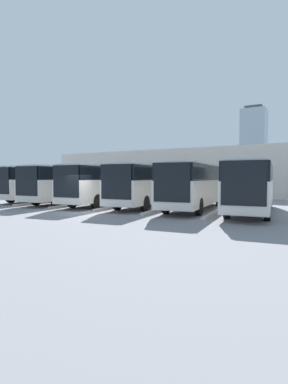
% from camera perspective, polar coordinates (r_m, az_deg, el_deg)
% --- Properties ---
extents(ground_plane, '(600.00, 600.00, 0.00)m').
position_cam_1_polar(ground_plane, '(20.51, -11.67, -3.80)').
color(ground_plane, gray).
extents(bus_0, '(3.63, 11.21, 3.30)m').
position_cam_1_polar(bus_0, '(20.80, 19.83, 1.25)').
color(bus_0, silver).
rests_on(bus_0, ground_plane).
extents(curb_divider_0, '(0.98, 6.73, 0.15)m').
position_cam_1_polar(curb_divider_0, '(19.81, 13.25, -3.83)').
color(curb_divider_0, '#B2B2AD').
rests_on(curb_divider_0, ground_plane).
extents(bus_1, '(3.63, 11.21, 3.30)m').
position_cam_1_polar(bus_1, '(22.07, 9.81, 1.47)').
color(bus_1, silver).
rests_on(bus_1, ground_plane).
extents(curb_divider_1, '(0.98, 6.73, 0.15)m').
position_cam_1_polar(curb_divider_1, '(21.49, 3.29, -3.24)').
color(curb_divider_1, '#B2B2AD').
rests_on(curb_divider_1, ground_plane).
extents(bus_2, '(3.63, 11.21, 3.30)m').
position_cam_1_polar(bus_2, '(23.91, 1.06, 1.61)').
color(bus_2, silver).
rests_on(bus_2, ground_plane).
extents(curb_divider_2, '(0.98, 6.73, 0.15)m').
position_cam_1_polar(curb_divider_2, '(23.69, -5.05, -2.68)').
color(curb_divider_2, '#B2B2AD').
rests_on(curb_divider_2, ground_plane).
extents(bus_3, '(3.63, 11.21, 3.30)m').
position_cam_1_polar(bus_3, '(25.75, -7.06, 1.68)').
color(bus_3, silver).
rests_on(bus_3, ground_plane).
extents(curb_divider_3, '(0.98, 6.73, 0.15)m').
position_cam_1_polar(curb_divider_3, '(25.87, -12.71, -2.27)').
color(curb_divider_3, '#B2B2AD').
rests_on(curb_divider_3, ground_plane).
extents(bus_4, '(3.63, 11.21, 3.30)m').
position_cam_1_polar(bus_4, '(28.24, -13.59, 1.73)').
color(bus_4, silver).
rests_on(bus_4, ground_plane).
extents(curb_divider_4, '(0.98, 6.73, 0.15)m').
position_cam_1_polar(curb_divider_4, '(28.63, -18.66, -1.86)').
color(curb_divider_4, '#B2B2AD').
rests_on(curb_divider_4, ground_plane).
extents(bus_5, '(3.63, 11.21, 3.30)m').
position_cam_1_polar(bus_5, '(31.41, -18.19, 1.77)').
color(bus_5, silver).
rests_on(bus_5, ground_plane).
extents(station_building, '(41.79, 16.21, 5.88)m').
position_cam_1_polar(station_building, '(42.74, 11.63, 3.62)').
color(station_building, beige).
rests_on(station_building, ground_plane).
extents(office_tower, '(18.38, 18.38, 57.82)m').
position_cam_1_polar(office_tower, '(255.07, 20.16, 8.54)').
color(office_tower, '#93A8B7').
rests_on(office_tower, ground_plane).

